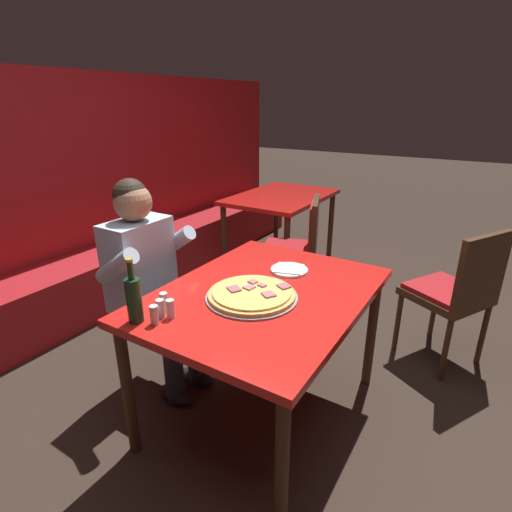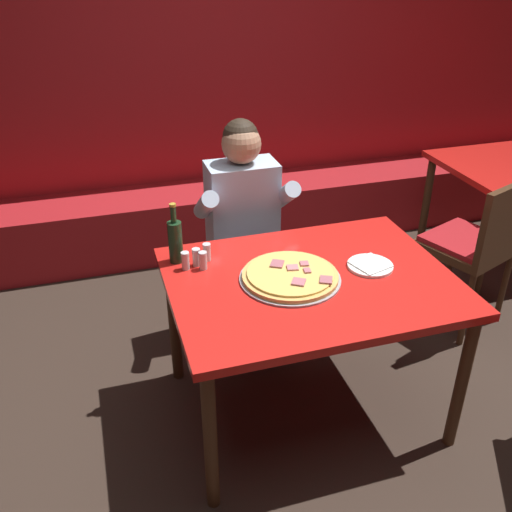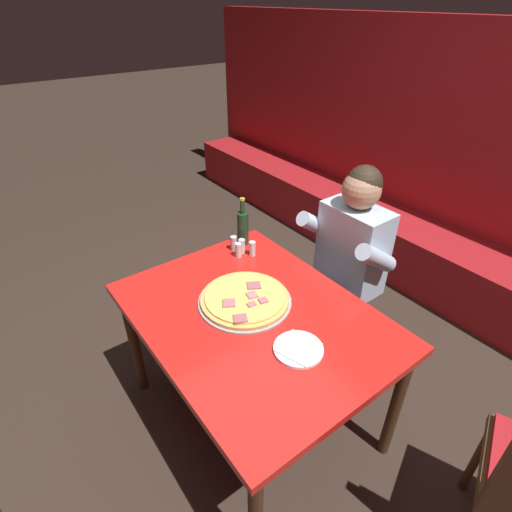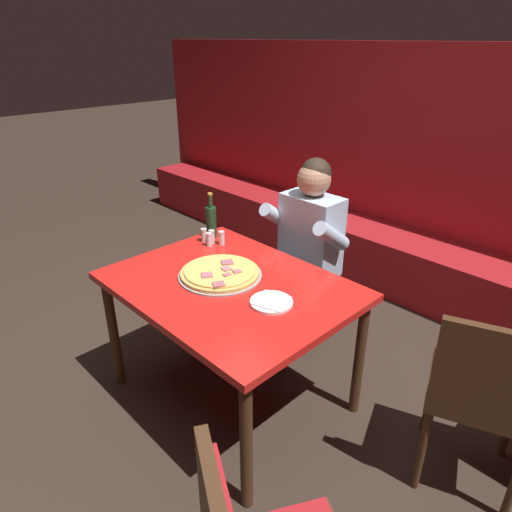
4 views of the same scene
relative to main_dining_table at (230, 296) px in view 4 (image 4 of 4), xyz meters
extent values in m
plane|color=#33261E|center=(0.00, 0.00, -0.69)|extent=(24.00, 24.00, 0.00)
cube|color=#A3191E|center=(0.00, 2.18, 0.26)|extent=(6.80, 0.16, 1.90)
cube|color=#A3191E|center=(0.00, 1.86, -0.46)|extent=(6.46, 0.48, 0.46)
cylinder|color=#422816|center=(-0.57, -0.42, -0.32)|extent=(0.06, 0.06, 0.73)
cylinder|color=#422816|center=(0.57, -0.42, -0.32)|extent=(0.06, 0.06, 0.73)
cylinder|color=#422816|center=(-0.57, 0.42, -0.32)|extent=(0.06, 0.06, 0.73)
cylinder|color=#422816|center=(0.57, 0.42, -0.32)|extent=(0.06, 0.06, 0.73)
cube|color=red|center=(0.00, 0.00, 0.06)|extent=(1.26, 0.96, 0.04)
cylinder|color=#9E9EA3|center=(-0.09, 0.01, 0.09)|extent=(0.45, 0.45, 0.01)
cylinder|color=#DBA856|center=(-0.09, 0.01, 0.10)|extent=(0.43, 0.43, 0.02)
cylinder|color=#E5BC5B|center=(-0.09, 0.01, 0.11)|extent=(0.38, 0.38, 0.01)
cube|color=#B76670|center=(-0.02, 0.00, 0.12)|extent=(0.03, 0.04, 0.01)
cube|color=#A85B66|center=(0.03, -0.10, 0.12)|extent=(0.07, 0.08, 0.01)
cube|color=#B76670|center=(-0.09, -0.08, 0.12)|extent=(0.08, 0.08, 0.01)
cube|color=#B76670|center=(-0.01, 0.06, 0.12)|extent=(0.05, 0.05, 0.01)
cube|color=#C6757A|center=(-0.07, 0.04, 0.12)|extent=(0.06, 0.06, 0.01)
cube|color=#A85B66|center=(-0.13, 0.09, 0.12)|extent=(0.08, 0.08, 0.01)
cylinder|color=white|center=(0.30, 0.01, 0.09)|extent=(0.21, 0.21, 0.01)
cube|color=white|center=(0.30, 0.01, 0.10)|extent=(0.19, 0.19, 0.01)
cylinder|color=#19381E|center=(-0.54, 0.32, 0.18)|extent=(0.07, 0.07, 0.20)
cylinder|color=#19381E|center=(-0.54, 0.32, 0.32)|extent=(0.03, 0.03, 0.08)
cylinder|color=#B29933|center=(-0.54, 0.32, 0.37)|extent=(0.03, 0.03, 0.01)
cylinder|color=silver|center=(-0.52, 0.24, 0.12)|extent=(0.04, 0.04, 0.07)
cylinder|color=#B23323|center=(-0.52, 0.24, 0.10)|extent=(0.03, 0.03, 0.04)
cylinder|color=silver|center=(-0.52, 0.24, 0.16)|extent=(0.04, 0.04, 0.01)
cylinder|color=silver|center=(-0.41, 0.29, 0.12)|extent=(0.04, 0.04, 0.07)
cylinder|color=#516B33|center=(-0.41, 0.29, 0.10)|extent=(0.03, 0.03, 0.04)
cylinder|color=silver|center=(-0.41, 0.29, 0.16)|extent=(0.04, 0.04, 0.01)
cylinder|color=silver|center=(-0.46, 0.26, 0.12)|extent=(0.04, 0.04, 0.07)
cylinder|color=silver|center=(-0.46, 0.26, 0.10)|extent=(0.03, 0.03, 0.04)
cylinder|color=silver|center=(-0.46, 0.26, 0.16)|extent=(0.04, 0.04, 0.01)
cylinder|color=silver|center=(-0.44, 0.22, 0.12)|extent=(0.04, 0.04, 0.07)
cylinder|color=#28231E|center=(-0.44, 0.22, 0.10)|extent=(0.03, 0.03, 0.04)
cylinder|color=silver|center=(-0.44, 0.22, 0.16)|extent=(0.04, 0.04, 0.01)
ellipsoid|color=black|center=(-0.20, 0.48, -0.64)|extent=(0.11, 0.24, 0.09)
ellipsoid|color=black|center=(0.00, 0.48, -0.64)|extent=(0.11, 0.24, 0.09)
cylinder|color=#282833|center=(-0.20, 0.48, -0.46)|extent=(0.11, 0.11, 0.43)
cylinder|color=#282833|center=(0.00, 0.48, -0.46)|extent=(0.11, 0.11, 0.43)
cube|color=#282833|center=(-0.10, 0.58, -0.18)|extent=(0.34, 0.40, 0.12)
cube|color=silver|center=(-0.10, 0.78, 0.09)|extent=(0.38, 0.22, 0.52)
cylinder|color=silver|center=(-0.32, 0.70, 0.17)|extent=(0.09, 0.30, 0.25)
cylinder|color=silver|center=(0.12, 0.70, 0.17)|extent=(0.09, 0.30, 0.25)
sphere|color=tan|center=(-0.10, 0.78, 0.46)|extent=(0.21, 0.21, 0.21)
sphere|color=#2D2319|center=(-0.10, 0.80, 0.49)|extent=(0.19, 0.19, 0.19)
cylinder|color=#422816|center=(1.28, 0.71, -0.45)|extent=(0.04, 0.04, 0.48)
cylinder|color=#422816|center=(0.92, 0.57, -0.45)|extent=(0.04, 0.04, 0.48)
cylinder|color=#422816|center=(1.06, 0.21, -0.45)|extent=(0.04, 0.04, 0.48)
cube|color=#422816|center=(1.17, 0.46, -0.18)|extent=(0.57, 0.57, 0.05)
cube|color=#A3191E|center=(1.17, 0.46, -0.14)|extent=(0.52, 0.52, 0.03)
cube|color=#422816|center=(1.24, 0.27, 0.06)|extent=(0.42, 0.20, 0.43)
cube|color=#A3191E|center=(1.23, 0.30, 0.06)|extent=(0.35, 0.15, 0.36)
camera|label=1|loc=(-1.56, -0.92, 0.98)|focal=28.00mm
camera|label=2|loc=(-0.86, -1.99, 1.40)|focal=40.00mm
camera|label=3|loc=(1.13, -0.84, 1.32)|focal=28.00mm
camera|label=4|loc=(1.60, -1.36, 1.25)|focal=32.00mm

